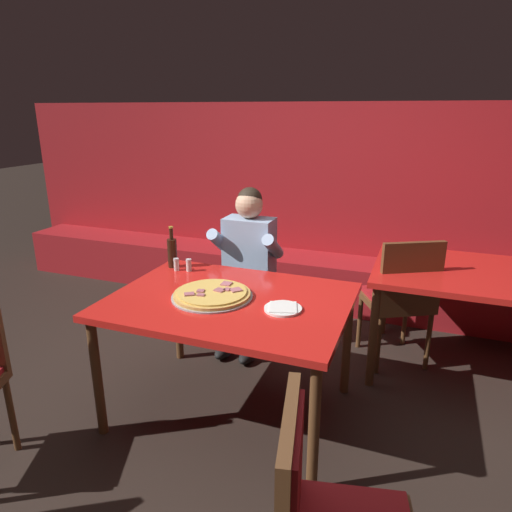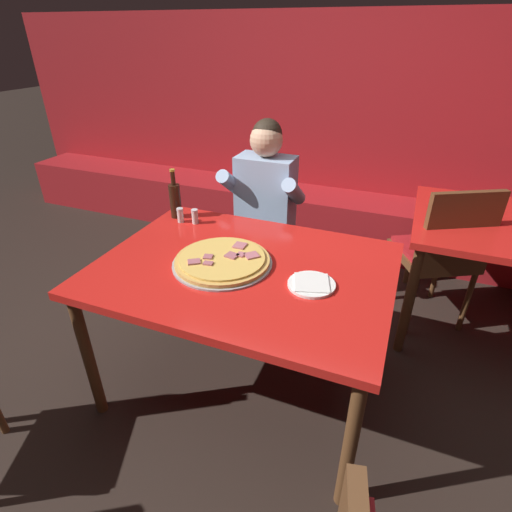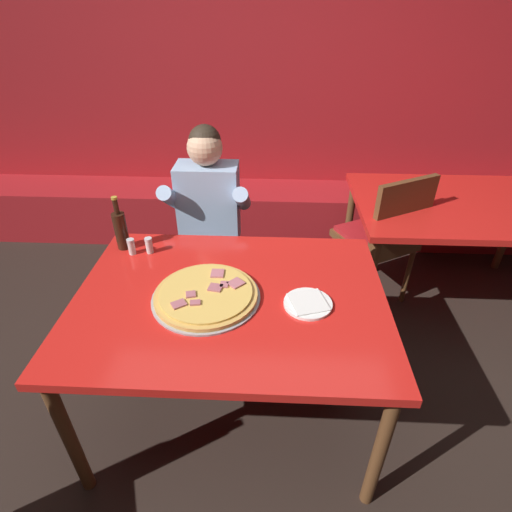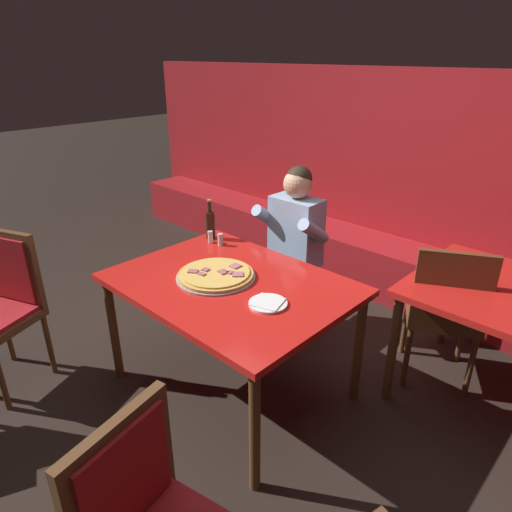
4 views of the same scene
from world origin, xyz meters
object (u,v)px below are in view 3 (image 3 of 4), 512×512
Objects in this scene: pizza at (206,295)px; plate_white_paper at (308,303)px; shaker_parmesan at (132,247)px; dining_chair_side_aisle at (384,232)px; beer_bottle at (121,229)px; shaker_oregano at (149,246)px; main_dining_table at (231,308)px; background_dining_table at (460,213)px; diner_seated_blue_shirt at (208,221)px.

plate_white_paper is at bearing -3.23° from pizza.
shaker_parmesan is 1.62m from dining_chair_side_aisle.
dining_chair_side_aisle is at bearing 21.03° from beer_bottle.
dining_chair_side_aisle reaches higher than shaker_oregano.
main_dining_table is 0.36m from plate_white_paper.
pizza is at bearing -145.49° from background_dining_table.
shaker_oregano is 0.06× the size of background_dining_table.
diner_seated_blue_shirt is at bearing -172.94° from background_dining_table.
diner_seated_blue_shirt is (-0.12, 0.83, -0.09)m from pizza.
diner_seated_blue_shirt reaches higher than pizza.
dining_chair_side_aisle is 0.72× the size of background_dining_table.
background_dining_table is (1.51, 1.04, -0.10)m from pizza.
shaker_oregano is (0.09, 0.02, 0.00)m from shaker_parmesan.
dining_chair_side_aisle is (0.93, 0.96, -0.13)m from main_dining_table.
main_dining_table is 1.01× the size of background_dining_table.
shaker_parmesan is 2.07m from background_dining_table.
dining_chair_side_aisle is at bearing 46.02° from main_dining_table.
diner_seated_blue_shirt reaches higher than plate_white_paper.
shaker_oregano is (-0.35, 0.36, 0.02)m from pizza.
main_dining_table is 0.57m from shaker_oregano.
background_dining_table is (2.00, 0.64, -0.19)m from beer_bottle.
plate_white_paper is (0.34, -0.05, 0.08)m from main_dining_table.
diner_seated_blue_shirt is at bearing 57.94° from shaker_parmesan.
shaker_oregano reaches higher than background_dining_table.
dining_chair_side_aisle is (1.52, 0.59, -0.31)m from beer_bottle.
beer_bottle reaches higher than plate_white_paper.
shaker_parmesan is at bearing -156.26° from dining_chair_side_aisle.
pizza is 0.50m from shaker_oregano.
diner_seated_blue_shirt is (0.22, 0.48, -0.11)m from shaker_oregano.
shaker_parmesan is 0.09m from shaker_oregano.
shaker_oregano is 1.53m from dining_chair_side_aisle.
beer_bottle reaches higher than dining_chair_side_aisle.
beer_bottle is 0.11m from shaker_parmesan.
shaker_parmesan is 0.06× the size of background_dining_table.
main_dining_table is at bearing 171.92° from plate_white_paper.
beer_bottle is (-0.94, 0.42, 0.10)m from plate_white_paper.
shaker_parmesan is 0.09× the size of dining_chair_side_aisle.
shaker_parmesan and shaker_oregano have the same top height.
main_dining_table is 16.12× the size of shaker_parmesan.
plate_white_paper is at bearing -22.50° from shaker_parmesan.
diner_seated_blue_shirt reaches higher than background_dining_table.
plate_white_paper is 0.21× the size of dining_chair_side_aisle.
shaker_oregano is at bearing 10.30° from shaker_parmesan.
dining_chair_side_aisle reaches higher than background_dining_table.
pizza is at bearing -136.28° from dining_chair_side_aisle.
pizza is at bearing -166.99° from main_dining_table.
dining_chair_side_aisle is (1.38, 0.63, -0.24)m from shaker_oregano.
background_dining_table is at bearing 6.44° from dining_chair_side_aisle.
diner_seated_blue_shirt is at bearing 105.62° from main_dining_table.
dining_chair_side_aisle is (1.46, 0.64, -0.24)m from shaker_parmesan.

